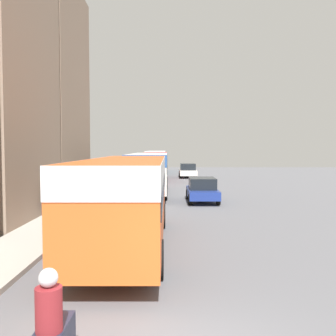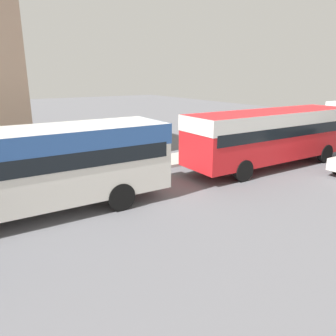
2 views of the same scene
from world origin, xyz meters
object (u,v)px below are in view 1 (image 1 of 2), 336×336
at_px(bus_following, 150,168).
at_px(pedestrian_near_curb, 52,199).
at_px(bus_lead, 128,190).
at_px(car_crossing, 203,189).
at_px(bus_rear, 157,158).
at_px(car_far_curb, 188,170).
at_px(bus_third_in_line, 156,162).

xyz_separation_m(bus_following, pedestrian_near_curb, (-4.11, -9.61, -0.96)).
xyz_separation_m(bus_lead, car_crossing, (3.47, 10.57, -1.15)).
bearing_deg(bus_following, bus_rear, 90.66).
height_order(bus_following, car_far_curb, bus_following).
bearing_deg(bus_following, pedestrian_near_curb, -113.17).
bearing_deg(car_crossing, car_far_curb, 89.59).
bearing_deg(car_crossing, bus_third_in_line, 101.96).
relative_size(bus_rear, pedestrian_near_curb, 6.62).
height_order(bus_rear, pedestrian_near_curb, bus_rear).
bearing_deg(bus_lead, pedestrian_near_curb, 129.16).
bearing_deg(bus_third_in_line, car_far_curb, 39.38).
bearing_deg(car_crossing, bus_following, 130.29).
bearing_deg(car_far_curb, car_crossing, -90.41).
xyz_separation_m(car_far_curb, pedestrian_near_curb, (-7.73, -24.95, 0.14)).
height_order(bus_lead, bus_third_in_line, bus_lead).
height_order(bus_lead, pedestrian_near_curb, bus_lead).
relative_size(bus_rear, car_far_curb, 2.40).
bearing_deg(car_crossing, bus_lead, -108.19).
bearing_deg(bus_third_in_line, bus_following, -89.95).
bearing_deg(bus_rear, bus_lead, -89.57).
bearing_deg(pedestrian_near_curb, car_crossing, 35.95).
bearing_deg(car_far_curb, bus_rear, 113.21).
distance_m(bus_following, car_crossing, 5.50).
height_order(car_crossing, car_far_curb, car_far_curb).
bearing_deg(bus_following, bus_third_in_line, 90.05).
relative_size(bus_third_in_line, car_far_curb, 2.24).
distance_m(bus_third_in_line, bus_rear, 12.08).
xyz_separation_m(bus_lead, bus_third_in_line, (-0.02, 27.04, -0.06)).
relative_size(bus_lead, bus_following, 0.92).
height_order(bus_lead, car_far_curb, bus_lead).
xyz_separation_m(bus_following, bus_rear, (-0.28, 24.44, 0.01)).
bearing_deg(car_far_curb, bus_lead, -96.86).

